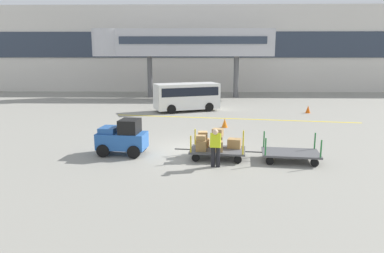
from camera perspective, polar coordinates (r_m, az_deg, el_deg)
name	(u,v)px	position (r m, az deg, el deg)	size (l,w,h in m)	color
ground_plane	(191,150)	(16.63, -0.15, -3.76)	(120.00, 120.00, 0.00)	gray
apron_lead_line	(233,119)	(24.58, 6.47, 1.25)	(16.43, 0.20, 0.01)	yellow
terminal_building	(197,49)	(42.01, 0.85, 12.14)	(59.98, 2.51, 9.50)	beige
jet_bridge	(175,43)	(36.11, -2.63, 13.01)	(17.66, 3.00, 6.63)	#B7B7BC
baggage_tug	(123,138)	(16.05, -10.89, -1.76)	(2.22, 1.45, 1.58)	#2659A5
baggage_cart_lead	(215,145)	(15.34, 3.63, -2.92)	(3.07, 1.67, 1.23)	#4C4C4F
baggage_cart_middle	(290,153)	(15.41, 15.28, -4.10)	(3.07, 1.67, 1.10)	#4C4C4F
baggage_handler	(216,146)	(14.01, 3.74, -3.07)	(0.45, 0.47, 1.56)	black
shuttle_van	(187,95)	(27.55, -0.85, 5.03)	(5.16, 3.47, 2.10)	white
safety_cone_near	(225,123)	(21.62, 5.20, 0.57)	(0.36, 0.36, 0.55)	orange
safety_cone_far	(308,109)	(28.04, 17.88, 2.61)	(0.36, 0.36, 0.55)	#EA590F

